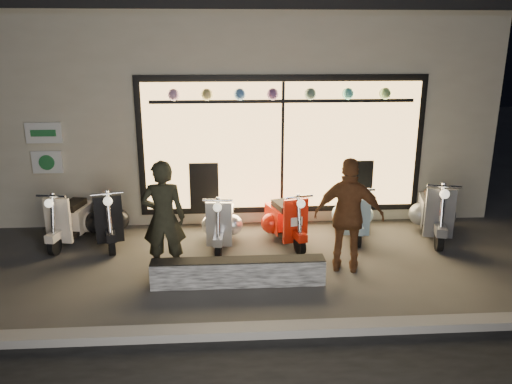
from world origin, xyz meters
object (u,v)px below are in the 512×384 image
(graffiti_barrier, at_px, (238,272))
(scooter_silver, at_px, (221,222))
(man, at_px, (164,218))
(woman, at_px, (349,216))
(scooter_red, at_px, (284,219))

(graffiti_barrier, height_order, scooter_silver, scooter_silver)
(graffiti_barrier, distance_m, scooter_silver, 1.68)
(man, height_order, woman, woman)
(scooter_red, bearing_deg, man, -163.24)
(graffiti_barrier, height_order, man, man)
(woman, bearing_deg, scooter_red, -43.10)
(graffiti_barrier, height_order, scooter_red, scooter_red)
(graffiti_barrier, xyz_separation_m, man, (-1.10, 0.47, 0.70))
(scooter_red, distance_m, woman, 1.65)
(man, bearing_deg, graffiti_barrier, 156.66)
(scooter_red, bearing_deg, graffiti_barrier, -132.60)
(scooter_red, relative_size, man, 0.76)
(scooter_silver, bearing_deg, scooter_red, 7.97)
(man, bearing_deg, scooter_silver, -126.08)
(scooter_red, xyz_separation_m, man, (-1.98, -1.26, 0.51))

